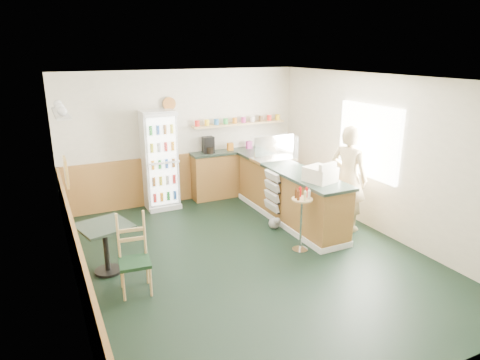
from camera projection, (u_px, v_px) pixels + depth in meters
ground at (250, 257)px, 6.61m from camera, size 6.00×6.00×0.00m
room_envelope at (217, 153)px, 6.69m from camera, size 5.04×6.02×2.72m
service_counter at (288, 196)px, 7.96m from camera, size 0.68×3.01×1.01m
back_counter at (240, 170)px, 9.35m from camera, size 2.24×0.42×1.69m
drinks_fridge at (160, 160)px, 8.43m from camera, size 0.65×0.54×1.96m
display_case at (274, 149)px, 8.21m from camera, size 0.84×0.44×0.48m
cash_register at (320, 174)px, 6.96m from camera, size 0.51×0.53×0.24m
shopkeeper at (348, 178)px, 7.42m from camera, size 0.67×0.75×1.87m
condiment_stand at (302, 212)px, 6.66m from camera, size 0.33×0.33×1.02m
newspaper_rack at (272, 192)px, 7.77m from camera, size 0.09×0.47×0.74m
cafe_table at (105, 239)px, 6.02m from camera, size 0.83×0.83×0.74m
cafe_chair at (133, 251)px, 5.59m from camera, size 0.44×0.44×1.07m
dog_doorstop at (275, 223)px, 7.62m from camera, size 0.20×0.26×0.24m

